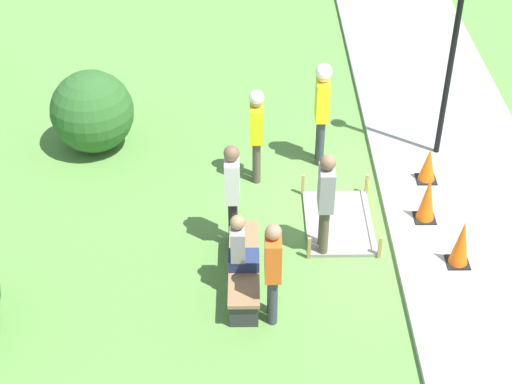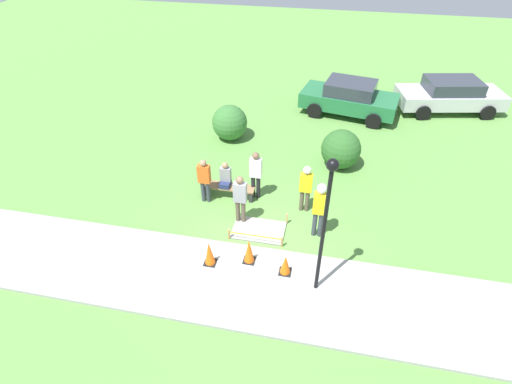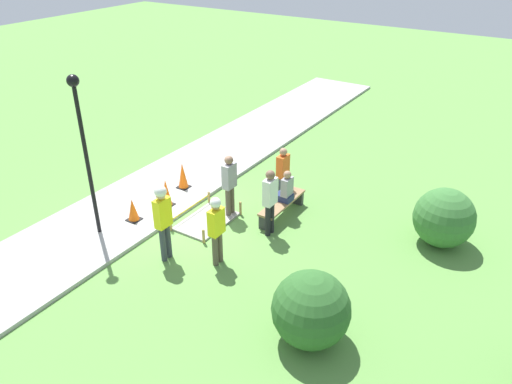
# 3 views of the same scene
# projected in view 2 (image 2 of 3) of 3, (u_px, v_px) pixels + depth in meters

# --- Properties ---
(ground_plane) EXTENTS (60.00, 60.00, 0.00)m
(ground_plane) POSITION_uv_depth(u_px,v_px,m) (258.00, 249.00, 11.91)
(ground_plane) COLOR #5B8E42
(sidewalk) EXTENTS (28.00, 2.87, 0.10)m
(sidewalk) POSITION_uv_depth(u_px,v_px,m) (247.00, 285.00, 10.77)
(sidewalk) COLOR #9E9E99
(sidewalk) RESTS_ON ground_plane
(wet_concrete_patch) EXTENTS (1.68, 1.12, 0.39)m
(wet_concrete_patch) POSITION_uv_depth(u_px,v_px,m) (259.00, 230.00, 12.51)
(wet_concrete_patch) COLOR gray
(wet_concrete_patch) RESTS_ON ground_plane
(traffic_cone_near_patch) EXTENTS (0.34, 0.34, 0.79)m
(traffic_cone_near_patch) POSITION_uv_depth(u_px,v_px,m) (209.00, 253.00, 11.10)
(traffic_cone_near_patch) COLOR black
(traffic_cone_near_patch) RESTS_ON sidewalk
(traffic_cone_far_patch) EXTENTS (0.34, 0.34, 0.80)m
(traffic_cone_far_patch) POSITION_uv_depth(u_px,v_px,m) (249.00, 251.00, 11.17)
(traffic_cone_far_patch) COLOR black
(traffic_cone_far_patch) RESTS_ON sidewalk
(traffic_cone_sidewalk_edge) EXTENTS (0.34, 0.34, 0.63)m
(traffic_cone_sidewalk_edge) POSITION_uv_depth(u_px,v_px,m) (285.00, 264.00, 10.88)
(traffic_cone_sidewalk_edge) COLOR black
(traffic_cone_sidewalk_edge) RESTS_ON sidewalk
(park_bench) EXTENTS (1.84, 0.44, 0.45)m
(park_bench) POSITION_uv_depth(u_px,v_px,m) (228.00, 189.00, 13.74)
(park_bench) COLOR #2D2D33
(park_bench) RESTS_ON ground_plane
(person_seated_on_bench) EXTENTS (0.36, 0.44, 0.89)m
(person_seated_on_bench) POSITION_uv_depth(u_px,v_px,m) (225.00, 177.00, 13.51)
(person_seated_on_bench) COLOR navy
(person_seated_on_bench) RESTS_ON park_bench
(worker_supervisor) EXTENTS (0.40, 0.25, 1.74)m
(worker_supervisor) POSITION_uv_depth(u_px,v_px,m) (306.00, 185.00, 12.73)
(worker_supervisor) COLOR brown
(worker_supervisor) RESTS_ON ground_plane
(worker_assistant) EXTENTS (0.40, 0.28, 1.95)m
(worker_assistant) POSITION_uv_depth(u_px,v_px,m) (320.00, 205.00, 11.67)
(worker_assistant) COLOR #383D47
(worker_assistant) RESTS_ON ground_plane
(bystander_in_orange_shirt) EXTENTS (0.40, 0.22, 1.66)m
(bystander_in_orange_shirt) POSITION_uv_depth(u_px,v_px,m) (204.00, 179.00, 13.18)
(bystander_in_orange_shirt) COLOR #383D47
(bystander_in_orange_shirt) RESTS_ON ground_plane
(bystander_in_gray_shirt) EXTENTS (0.40, 0.24, 1.80)m
(bystander_in_gray_shirt) POSITION_uv_depth(u_px,v_px,m) (256.00, 172.00, 13.30)
(bystander_in_gray_shirt) COLOR black
(bystander_in_gray_shirt) RESTS_ON ground_plane
(bystander_in_white_shirt) EXTENTS (0.40, 0.23, 1.77)m
(bystander_in_white_shirt) POSITION_uv_depth(u_px,v_px,m) (240.00, 197.00, 12.27)
(bystander_in_white_shirt) COLOR brown
(bystander_in_white_shirt) RESTS_ON ground_plane
(lamppost_near) EXTENTS (0.28, 0.28, 4.05)m
(lamppost_near) POSITION_uv_depth(u_px,v_px,m) (326.00, 212.00, 9.05)
(lamppost_near) COLOR black
(lamppost_near) RESTS_ON sidewalk
(parked_car_silver) EXTENTS (5.08, 2.83, 1.54)m
(parked_car_silver) POSITION_uv_depth(u_px,v_px,m) (450.00, 95.00, 18.83)
(parked_car_silver) COLOR #BCBCC1
(parked_car_silver) RESTS_ON ground_plane
(parked_car_green) EXTENTS (4.64, 2.75, 1.59)m
(parked_car_green) POSITION_uv_depth(u_px,v_px,m) (349.00, 98.00, 18.51)
(parked_car_green) COLOR #236B3D
(parked_car_green) RESTS_ON ground_plane
(shrub_rounded_near) EXTENTS (1.49, 1.49, 1.49)m
(shrub_rounded_near) POSITION_uv_depth(u_px,v_px,m) (341.00, 149.00, 15.02)
(shrub_rounded_near) COLOR #2D6028
(shrub_rounded_near) RESTS_ON ground_plane
(shrub_rounded_mid) EXTENTS (1.48, 1.48, 1.48)m
(shrub_rounded_mid) POSITION_uv_depth(u_px,v_px,m) (230.00, 123.00, 16.73)
(shrub_rounded_mid) COLOR #387033
(shrub_rounded_mid) RESTS_ON ground_plane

